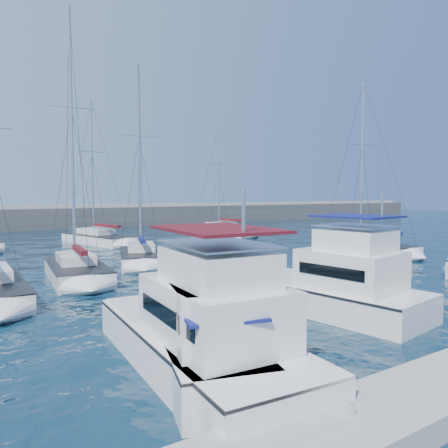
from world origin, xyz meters
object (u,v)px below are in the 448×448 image
sailboat_mid_b (77,271)px  sailboat_mid_e (367,247)px  motor_yacht_port_inner (203,334)px  sailboat_back_c (224,231)px  sailboat_back_b (98,239)px  sailboat_mid_c (141,257)px  motor_yacht_port_outer (205,346)px  motor_yacht_stbd_inner (338,287)px

sailboat_mid_b → sailboat_mid_e: sailboat_mid_b is taller
motor_yacht_port_inner → sailboat_back_c: bearing=60.4°
sailboat_back_b → sailboat_mid_c: bearing=-109.7°
motor_yacht_port_outer → sailboat_mid_b: sailboat_mid_b is taller
motor_yacht_port_outer → sailboat_mid_e: 28.80m
motor_yacht_port_inner → sailboat_mid_c: sailboat_mid_c is taller
motor_yacht_port_outer → sailboat_mid_c: size_ratio=0.43×
sailboat_back_c → motor_yacht_stbd_inner: bearing=-126.5°
sailboat_mid_c → sailboat_mid_e: (18.68, -5.34, -0.02)m
sailboat_mid_b → sailboat_mid_c: bearing=37.9°
sailboat_mid_c → motor_yacht_stbd_inner: bearing=-63.8°
sailboat_mid_b → sailboat_back_c: sailboat_mid_b is taller
motor_yacht_port_outer → sailboat_mid_c: sailboat_mid_c is taller
sailboat_mid_b → sailboat_mid_e: 24.28m
motor_yacht_port_inner → sailboat_mid_b: 15.97m
sailboat_mid_c → sailboat_back_c: (17.43, 15.63, -0.04)m
motor_yacht_stbd_inner → sailboat_mid_e: sailboat_mid_e is taller
motor_yacht_stbd_inner → sailboat_mid_b: (-7.59, 13.64, -0.58)m
sailboat_mid_c → sailboat_mid_e: bearing=3.3°
motor_yacht_port_outer → motor_yacht_port_inner: size_ratio=0.66×
sailboat_mid_b → sailboat_back_c: size_ratio=1.18×
sailboat_back_b → sailboat_mid_b: bearing=-125.1°
sailboat_mid_e → sailboat_back_b: (-17.29, 20.15, -0.01)m
motor_yacht_stbd_inner → sailboat_mid_e: size_ratio=0.58×
motor_yacht_stbd_inner → sailboat_back_c: bearing=56.3°
sailboat_back_c → motor_yacht_port_outer: bearing=-135.1°
sailboat_back_c → sailboat_mid_b: bearing=-151.7°
motor_yacht_stbd_inner → motor_yacht_port_outer: bearing=-170.5°
motor_yacht_port_inner → sailboat_mid_e: sailboat_mid_e is taller
sailboat_mid_b → sailboat_mid_c: size_ratio=1.10×
motor_yacht_stbd_inner → sailboat_mid_b: 15.62m
motor_yacht_port_inner → sailboat_back_b: sailboat_back_b is taller
motor_yacht_stbd_inner → sailboat_mid_b: bearing=110.6°
motor_yacht_port_inner → sailboat_mid_e: (24.77, 14.02, -0.61)m
motor_yacht_port_outer → motor_yacht_port_inner: bearing=84.2°
sailboat_mid_c → sailboat_mid_b: bearing=-129.0°
motor_yacht_port_outer → motor_yacht_port_inner: 0.47m
sailboat_mid_c → sailboat_mid_e: size_ratio=1.00×
motor_yacht_port_outer → sailboat_mid_c: bearing=89.1°
motor_yacht_port_inner → sailboat_back_c: size_ratio=0.69×
motor_yacht_port_inner → motor_yacht_stbd_inner: same height
motor_yacht_port_outer → sailboat_back_b: 35.41m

